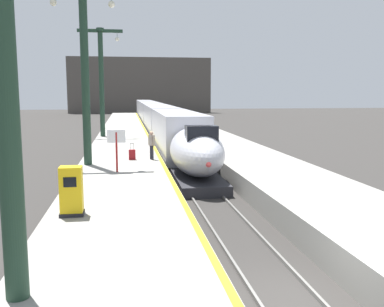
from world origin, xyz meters
The scene contains 14 objects.
ground_plane centered at (0.00, 0.00, 0.00)m, with size 260.00×260.00×0.00m, color #33302D.
platform_left centered at (-4.05, 24.75, 0.53)m, with size 4.80×110.00×1.05m, color gray.
platform_right centered at (4.05, 24.75, 0.53)m, with size 4.80×110.00×1.05m, color gray.
platform_left_safety_stripe centered at (-1.77, 24.75, 1.05)m, with size 0.20×107.80×0.01m, color yellow.
rail_main_left centered at (-0.75, 27.50, 0.06)m, with size 0.08×110.00×0.12m, color slate.
rail_main_right centered at (0.75, 27.50, 0.06)m, with size 0.08×110.00×0.12m, color slate.
highspeed_train_main centered at (0.00, 47.23, 1.97)m, with size 2.92×75.74×3.60m.
station_column_mid centered at (-5.90, 14.95, 6.78)m, with size 4.00×0.68×9.58m.
station_column_far centered at (-5.90, 31.00, 6.85)m, with size 4.00×0.68×9.70m.
passenger_near_edge centered at (-2.29, 16.27, 2.04)m, with size 0.39×0.50×1.69m.
rolling_suitcase centered at (-3.45, 16.36, 1.35)m, with size 0.40×0.22×0.98m.
ticket_machine_yellow centered at (-5.55, 4.72, 1.79)m, with size 0.76×0.62×1.60m.
departure_info_board centered at (-4.26, 12.42, 2.56)m, with size 0.90×0.10×2.12m.
terminus_back_wall centered at (0.00, 102.00, 7.00)m, with size 36.00×2.00×14.00m, color #4C4742.
Camera 1 is at (-3.76, -9.26, 4.96)m, focal length 40.32 mm.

